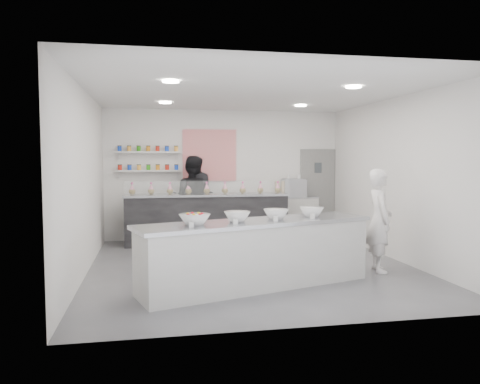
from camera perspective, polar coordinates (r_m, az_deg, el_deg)
The scene contains 26 objects.
floor at distance 8.26m, azimuth 1.36°, elevation -9.03°, with size 6.00×6.00×0.00m, color #515156.
ceiling at distance 8.12m, azimuth 1.40°, elevation 12.05°, with size 6.00×6.00×0.00m, color white.
back_wall at distance 11.00m, azimuth -1.92°, elevation 2.15°, with size 5.50×5.50×0.00m, color white.
left_wall at distance 7.94m, azimuth -18.41°, elevation 1.17°, with size 6.00×6.00×0.00m, color white.
right_wall at distance 9.04m, azimuth 18.68°, elevation 1.50°, with size 6.00×6.00×0.00m, color white.
back_door at distance 11.58m, azimuth 9.43°, elevation -0.04°, with size 0.88×0.04×2.10m, color gray.
pattern_panel at distance 10.92m, azimuth -3.73°, elevation 4.49°, with size 1.25×0.03×1.20m, color red.
jar_shelf_lower at distance 10.77m, azimuth -11.09°, elevation 2.56°, with size 1.45×0.22×0.04m, color silver.
jar_shelf_upper at distance 10.76m, azimuth -11.12°, elevation 4.79°, with size 1.45×0.22×0.04m, color silver.
preserve_jars at distance 10.74m, azimuth -11.11°, elevation 4.05°, with size 1.45×0.10×0.56m, color red, non-canonical shape.
downlight_0 at distance 6.96m, azimuth -8.44°, elevation 13.17°, with size 0.24×0.24×0.02m, color white.
downlight_1 at distance 7.61m, azimuth 13.66°, elevation 12.32°, with size 0.24×0.24×0.02m, color white.
downlight_2 at distance 9.53m, azimuth -9.10°, elevation 10.70°, with size 0.24×0.24×0.02m, color white.
downlight_3 at distance 10.02m, azimuth 7.40°, elevation 10.40°, with size 0.24×0.24×0.02m, color white.
prep_counter at distance 6.88m, azimuth 2.08°, elevation -7.54°, with size 3.59×0.81×0.98m, color beige.
back_bar at distance 10.32m, azimuth -4.05°, elevation -3.28°, with size 3.56×0.65×1.10m, color black.
sneeze_guard at distance 9.95m, azimuth -3.91°, elevation 0.51°, with size 3.51×0.02×0.30m, color white.
espresso_ledge at distance 11.21m, azimuth 6.13°, elevation -3.04°, with size 1.31×0.42×0.97m, color beige.
espresso_machine at distance 11.17m, azimuth 6.56°, elevation 0.49°, with size 0.54×0.37×0.41m, color #93969E.
cup_stacks at distance 11.08m, azimuth 4.90°, elevation 0.37°, with size 0.24×0.24×0.37m, color tan, non-canonical shape.
prep_bowls at distance 6.79m, azimuth 2.10°, elevation -2.88°, with size 2.33×0.48×0.15m, color white, non-canonical shape.
label_cards at distance 6.30m, azimuth 1.77°, elevation -3.80°, with size 2.01×0.04×0.07m, color white, non-canonical shape.
cookie_bags at distance 10.26m, azimuth -4.07°, elevation 0.51°, with size 3.34×0.14×0.26m, color pink, non-canonical shape.
woman_prep at distance 8.08m, azimuth 16.63°, elevation -3.34°, with size 0.62×0.41×1.71m, color white.
staff_left at distance 10.53m, azimuth -5.83°, elevation -0.87°, with size 0.94×0.73×1.94m, color black.
staff_right at distance 10.58m, azimuth -4.76°, elevation -1.81°, with size 0.77×0.50×1.58m, color black.
Camera 1 is at (-1.70, -7.86, 1.88)m, focal length 35.00 mm.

